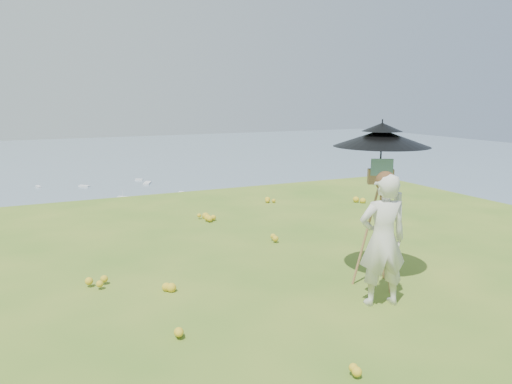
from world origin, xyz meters
TOP-DOWN VIEW (x-y plane):
  - ground at (0.00, 0.00)m, footprint 14.00×14.00m
  - shoreline_tier at (0.00, 75.00)m, footprint 170.00×28.00m
  - bay_water at (0.00, 240.00)m, footprint 700.00×700.00m
  - slope_trees at (0.00, 35.00)m, footprint 110.00×50.00m
  - harbor_town at (0.00, 75.00)m, footprint 110.00×22.00m
  - wildflowers at (0.00, 0.25)m, footprint 10.00×10.50m
  - painter at (0.82, -0.71)m, footprint 0.64×0.50m
  - field_easel at (1.16, -0.20)m, footprint 0.85×0.85m
  - sun_umbrella at (1.17, -0.18)m, footprint 1.47×1.47m
  - painter_cap at (0.82, -0.71)m, footprint 0.32×0.34m

SIDE VIEW (x-z plane):
  - shoreline_tier at x=0.00m, z-range -40.00..-32.00m
  - bay_water at x=0.00m, z-range -34.00..-34.00m
  - harbor_town at x=0.00m, z-range -32.00..-27.00m
  - slope_trees at x=0.00m, z-range -18.00..-12.00m
  - ground at x=0.00m, z-range 0.00..0.00m
  - wildflowers at x=0.00m, z-range 0.00..0.12m
  - painter at x=0.82m, z-range 0.00..1.55m
  - field_easel at x=1.16m, z-range 0.00..1.64m
  - painter_cap at x=0.82m, z-range 1.46..1.56m
  - sun_umbrella at x=1.17m, z-range 1.35..2.12m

